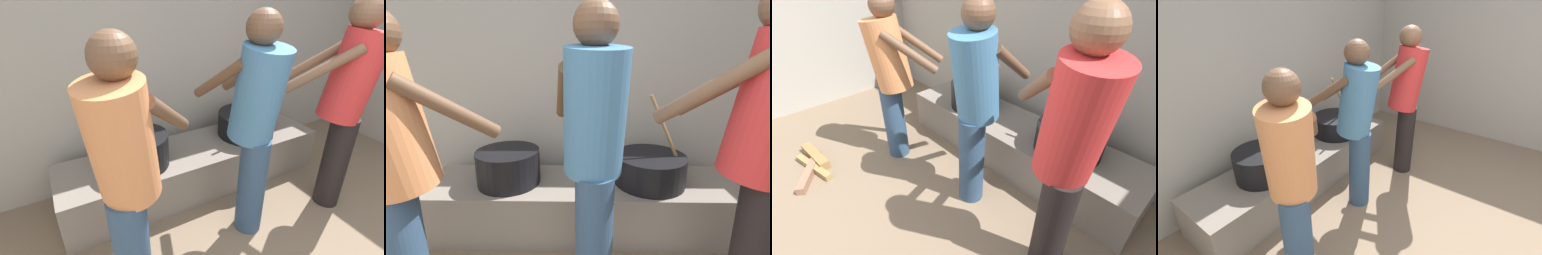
% 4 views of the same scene
% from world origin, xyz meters
% --- Properties ---
extents(block_enclosure_rear, '(5.23, 0.20, 2.24)m').
position_xyz_m(block_enclosure_rear, '(0.00, 2.56, 1.12)').
color(block_enclosure_rear, '#9E998E').
rests_on(block_enclosure_rear, ground_plane).
extents(hearth_ledge, '(2.37, 0.60, 0.40)m').
position_xyz_m(hearth_ledge, '(0.08, 2.04, 0.20)').
color(hearth_ledge, slate).
rests_on(hearth_ledge, ground_plane).
extents(cooking_pot_main, '(0.53, 0.53, 0.67)m').
position_xyz_m(cooking_pot_main, '(0.61, 2.03, 0.51)').
color(cooking_pot_main, black).
rests_on(cooking_pot_main, hearth_ledge).
extents(cooking_pot_secondary, '(0.47, 0.47, 0.26)m').
position_xyz_m(cooking_pot_secondary, '(-0.46, 2.02, 0.52)').
color(cooking_pot_secondary, black).
rests_on(cooking_pot_secondary, hearth_ledge).
extents(cook_in_red_shirt, '(0.72, 0.68, 1.63)m').
position_xyz_m(cook_in_red_shirt, '(0.91, 1.31, 0.94)').
color(cook_in_red_shirt, black).
rests_on(cook_in_red_shirt, ground_plane).
extents(cook_in_blue_shirt, '(0.40, 0.69, 1.57)m').
position_xyz_m(cook_in_blue_shirt, '(0.16, 1.42, 0.90)').
color(cook_in_blue_shirt, navy).
rests_on(cook_in_blue_shirt, ground_plane).
extents(cook_in_orange_shirt, '(0.69, 0.67, 1.52)m').
position_xyz_m(cook_in_orange_shirt, '(-0.75, 1.27, 0.87)').
color(cook_in_orange_shirt, navy).
rests_on(cook_in_orange_shirt, ground_plane).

